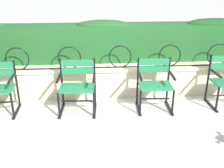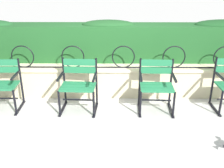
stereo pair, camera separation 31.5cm
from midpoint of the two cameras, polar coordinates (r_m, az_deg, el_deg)
ground_plane at (r=4.35m, az=-2.00°, el=-7.22°), size 60.00×60.00×0.00m
stone_wall at (r=5.01m, az=-2.44°, el=0.70°), size 8.57×0.41×0.58m
iron_arch_fence at (r=4.78m, az=-5.19°, el=5.49°), size 8.01×0.02×0.42m
hedge_row at (r=5.24m, az=-2.73°, el=9.32°), size 8.40×0.55×0.80m
park_chair_centre_left at (r=4.45m, az=-9.57°, el=-0.17°), size 0.64×0.55×0.87m
park_chair_centre_right at (r=4.51m, az=7.31°, el=0.24°), size 0.60×0.54×0.86m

